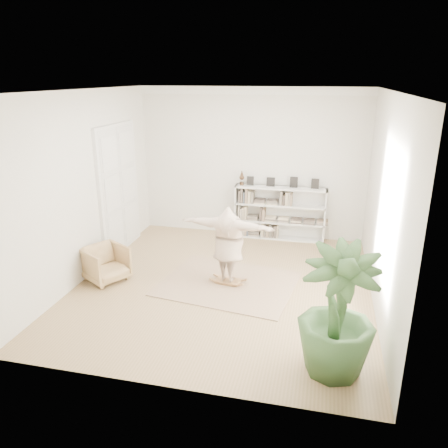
% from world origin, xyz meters
% --- Properties ---
extents(floor, '(6.00, 6.00, 0.00)m').
position_xyz_m(floor, '(0.00, 0.00, 0.00)').
color(floor, olive).
rests_on(floor, ground).
extents(room_shell, '(6.00, 6.00, 6.00)m').
position_xyz_m(room_shell, '(0.00, 2.94, 3.51)').
color(room_shell, silver).
rests_on(room_shell, floor).
extents(doors, '(0.09, 1.78, 2.92)m').
position_xyz_m(doors, '(-2.70, 1.30, 1.40)').
color(doors, white).
rests_on(doors, floor).
extents(bookshelf, '(2.20, 0.35, 1.64)m').
position_xyz_m(bookshelf, '(0.74, 2.82, 0.64)').
color(bookshelf, silver).
rests_on(bookshelf, floor).
extents(armchair, '(1.03, 1.02, 0.69)m').
position_xyz_m(armchair, '(-2.30, -0.29, 0.35)').
color(armchair, tan).
rests_on(armchair, floor).
extents(rug, '(2.75, 2.33, 0.02)m').
position_xyz_m(rug, '(0.08, 0.07, 0.01)').
color(rug, tan).
rests_on(rug, floor).
extents(rocker_board, '(0.51, 0.35, 0.10)m').
position_xyz_m(rocker_board, '(0.08, 0.07, 0.07)').
color(rocker_board, '#97653C').
rests_on(rocker_board, rug).
extents(person, '(1.87, 0.75, 1.48)m').
position_xyz_m(person, '(0.08, 0.07, 0.86)').
color(person, tan).
rests_on(person, rocker_board).
extents(houseplant, '(1.05, 1.05, 1.83)m').
position_xyz_m(houseplant, '(2.03, -2.17, 0.91)').
color(houseplant, '#35582C').
rests_on(houseplant, floor).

